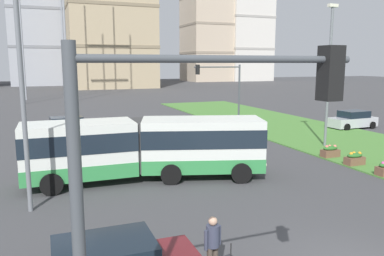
# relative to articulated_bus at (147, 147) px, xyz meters

# --- Properties ---
(articulated_bus) EXTENTS (11.87, 4.51, 3.00)m
(articulated_bus) POSITION_rel_articulated_bus_xyz_m (0.00, 0.00, 0.00)
(articulated_bus) COLOR silver
(articulated_bus) RESTS_ON ground
(car_navy_sedan) EXTENTS (4.56, 2.38, 1.58)m
(car_navy_sedan) POSITION_rel_articulated_bus_xyz_m (-2.89, 13.43, -0.90)
(car_navy_sedan) COLOR #19234C
(car_navy_sedan) RESTS_ON ground
(car_silver_hatch) EXTENTS (4.47, 2.17, 1.58)m
(car_silver_hatch) POSITION_rel_articulated_bus_xyz_m (21.06, 8.35, -0.90)
(car_silver_hatch) COLOR #B7BABF
(car_silver_hatch) RESTS_ON ground
(pedestrian_crossing) EXTENTS (0.56, 0.36, 1.74)m
(pedestrian_crossing) POSITION_rel_articulated_bus_xyz_m (-0.63, -9.35, -0.65)
(pedestrian_crossing) COLOR #4C4238
(pedestrian_crossing) RESTS_ON ground
(flower_planter_3) EXTENTS (1.10, 0.56, 0.74)m
(flower_planter_3) POSITION_rel_articulated_bus_xyz_m (11.62, -1.75, -1.23)
(flower_planter_3) COLOR brown
(flower_planter_3) RESTS_ON grass_median
(flower_planter_4) EXTENTS (1.10, 0.56, 0.74)m
(flower_planter_4) POSITION_rel_articulated_bus_xyz_m (11.62, 0.25, -1.23)
(flower_planter_4) COLOR brown
(flower_planter_4) RESTS_ON grass_median
(traffic_light_near_left) EXTENTS (4.02, 0.28, 6.01)m
(traffic_light_near_left) POSITION_rel_articulated_bus_xyz_m (-3.04, -13.60, 2.49)
(traffic_light_near_left) COLOR #474C51
(traffic_light_near_left) RESTS_ON ground
(traffic_light_far_right) EXTENTS (4.25, 0.28, 5.64)m
(traffic_light_far_right) POSITION_rel_articulated_bus_xyz_m (9.77, 11.40, 2.28)
(traffic_light_far_right) COLOR #474C51
(traffic_light_far_right) RESTS_ON ground
(streetlight_left) EXTENTS (0.70, 0.28, 9.23)m
(streetlight_left) POSITION_rel_articulated_bus_xyz_m (-5.35, -2.39, 3.41)
(streetlight_left) COLOR slate
(streetlight_left) RESTS_ON ground
(streetlight_median) EXTENTS (0.70, 0.28, 9.60)m
(streetlight_median) POSITION_rel_articulated_bus_xyz_m (13.52, 2.98, 3.59)
(streetlight_median) COLOR slate
(streetlight_median) RESTS_ON ground
(apartment_tower_centre) EXTENTS (19.66, 17.76, 36.17)m
(apartment_tower_centre) POSITION_rel_articulated_bus_xyz_m (11.22, 76.68, 16.45)
(apartment_tower_centre) COLOR tan
(apartment_tower_centre) RESTS_ON ground
(apartment_tower_east) EXTENTS (14.45, 18.57, 39.93)m
(apartment_tower_east) POSITION_rel_articulated_bus_xyz_m (59.49, 99.97, 18.33)
(apartment_tower_east) COLOR silver
(apartment_tower_east) RESTS_ON ground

